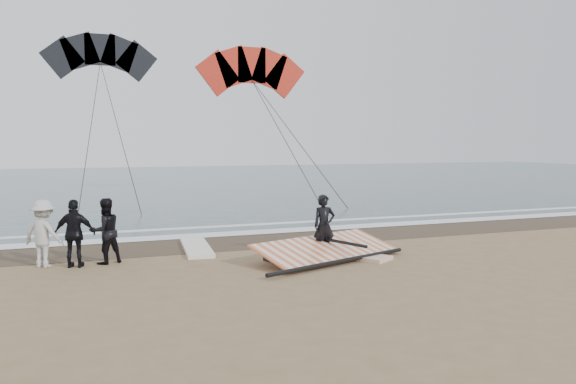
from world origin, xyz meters
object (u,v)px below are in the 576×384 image
object	(u,v)px
board_cream	(197,248)
board_white	(343,254)
man_main	(324,226)
sail_rig	(322,251)

from	to	relation	value
board_cream	board_white	bearing A→B (deg)	-26.51
man_main	board_white	distance (m)	0.93
board_white	board_cream	bearing A→B (deg)	116.96
board_white	board_cream	xyz separation A→B (m)	(-3.48, 2.18, 0.00)
man_main	sail_rig	distance (m)	0.69
sail_rig	board_white	bearing A→B (deg)	13.23
man_main	board_cream	distance (m)	3.70
man_main	sail_rig	bearing A→B (deg)	-119.45
man_main	board_white	size ratio (longest dim) A/B	0.63
man_main	board_white	bearing A→B (deg)	-7.92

